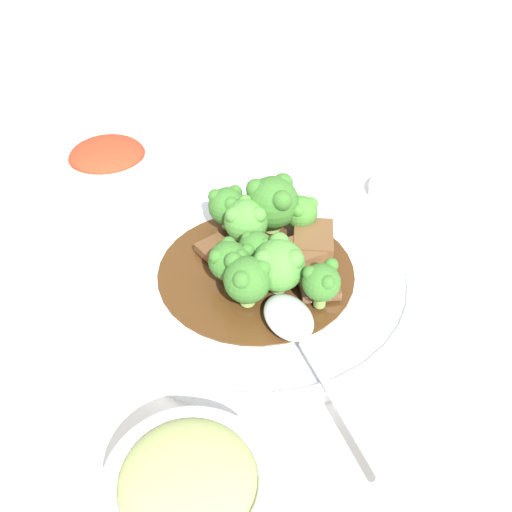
% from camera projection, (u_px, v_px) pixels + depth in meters
% --- Properties ---
extents(ground_plane, '(4.00, 4.00, 0.00)m').
position_uv_depth(ground_plane, '(256.00, 283.00, 0.58)').
color(ground_plane, silver).
extents(main_plate, '(0.30, 0.30, 0.02)m').
position_uv_depth(main_plate, '(256.00, 275.00, 0.57)').
color(main_plate, white).
rests_on(main_plate, ground_plane).
extents(beef_strip_0, '(0.07, 0.05, 0.01)m').
position_uv_depth(beef_strip_0, '(225.00, 258.00, 0.57)').
color(beef_strip_0, brown).
rests_on(beef_strip_0, main_plate).
extents(beef_strip_1, '(0.07, 0.08, 0.01)m').
position_uv_depth(beef_strip_1, '(287.00, 258.00, 0.57)').
color(beef_strip_1, brown).
rests_on(beef_strip_1, main_plate).
extents(beef_strip_2, '(0.06, 0.06, 0.02)m').
position_uv_depth(beef_strip_2, '(313.00, 240.00, 0.59)').
color(beef_strip_2, brown).
rests_on(beef_strip_2, main_plate).
extents(beef_strip_3, '(0.06, 0.06, 0.01)m').
position_uv_depth(beef_strip_3, '(317.00, 279.00, 0.55)').
color(beef_strip_3, brown).
rests_on(beef_strip_3, main_plate).
extents(broccoli_floret_0, '(0.05, 0.05, 0.05)m').
position_uv_depth(broccoli_floret_0, '(279.00, 264.00, 0.53)').
color(broccoli_floret_0, '#8EB756').
rests_on(broccoli_floret_0, main_plate).
extents(broccoli_floret_1, '(0.04, 0.04, 0.05)m').
position_uv_depth(broccoli_floret_1, '(247.00, 279.00, 0.52)').
color(broccoli_floret_1, '#8EB756').
rests_on(broccoli_floret_1, main_plate).
extents(broccoli_floret_2, '(0.05, 0.05, 0.06)m').
position_uv_depth(broccoli_floret_2, '(272.00, 202.00, 0.59)').
color(broccoli_floret_2, '#8EB756').
rests_on(broccoli_floret_2, main_plate).
extents(broccoli_floret_3, '(0.04, 0.04, 0.05)m').
position_uv_depth(broccoli_floret_3, '(246.00, 220.00, 0.58)').
color(broccoli_floret_3, '#8EB756').
rests_on(broccoli_floret_3, main_plate).
extents(broccoli_floret_4, '(0.03, 0.03, 0.04)m').
position_uv_depth(broccoli_floret_4, '(301.00, 212.00, 0.60)').
color(broccoli_floret_4, '#8EB756').
rests_on(broccoli_floret_4, main_plate).
extents(broccoli_floret_5, '(0.03, 0.03, 0.04)m').
position_uv_depth(broccoli_floret_5, '(321.00, 282.00, 0.51)').
color(broccoli_floret_5, '#7FA84C').
rests_on(broccoli_floret_5, main_plate).
extents(broccoli_floret_6, '(0.04, 0.04, 0.04)m').
position_uv_depth(broccoli_floret_6, '(229.00, 260.00, 0.54)').
color(broccoli_floret_6, '#8EB756').
rests_on(broccoli_floret_6, main_plate).
extents(broccoli_floret_7, '(0.03, 0.03, 0.04)m').
position_uv_depth(broccoli_floret_7, '(255.00, 252.00, 0.55)').
color(broccoli_floret_7, '#7FA84C').
rests_on(broccoli_floret_7, main_plate).
extents(broccoli_floret_8, '(0.04, 0.04, 0.04)m').
position_uv_depth(broccoli_floret_8, '(227.00, 205.00, 0.60)').
color(broccoli_floret_8, '#8EB756').
rests_on(broccoli_floret_8, main_plate).
extents(serving_spoon, '(0.17, 0.14, 0.01)m').
position_uv_depth(serving_spoon, '(297.00, 331.00, 0.50)').
color(serving_spoon, '#B7B7BC').
rests_on(serving_spoon, main_plate).
extents(side_bowl_kimchi, '(0.11, 0.11, 0.05)m').
position_uv_depth(side_bowl_kimchi, '(109.00, 165.00, 0.69)').
color(side_bowl_kimchi, white).
rests_on(side_bowl_kimchi, ground_plane).
extents(side_bowl_appetizer, '(0.11, 0.11, 0.06)m').
position_uv_depth(side_bowl_appetizer, '(190.00, 492.00, 0.39)').
color(side_bowl_appetizer, white).
rests_on(side_bowl_appetizer, ground_plane).
extents(sauce_dish, '(0.06, 0.06, 0.01)m').
position_uv_depth(sauce_dish, '(395.00, 189.00, 0.69)').
color(sauce_dish, white).
rests_on(sauce_dish, ground_plane).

